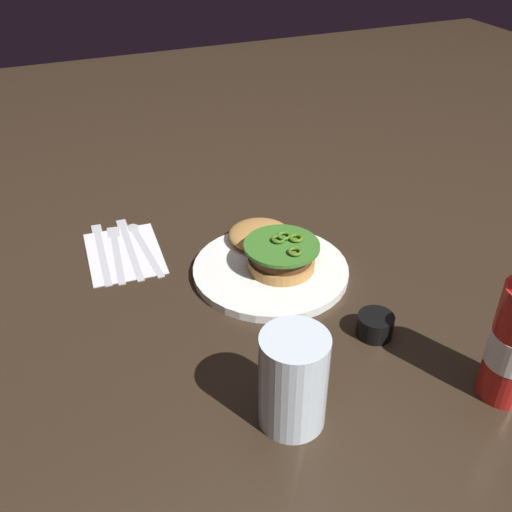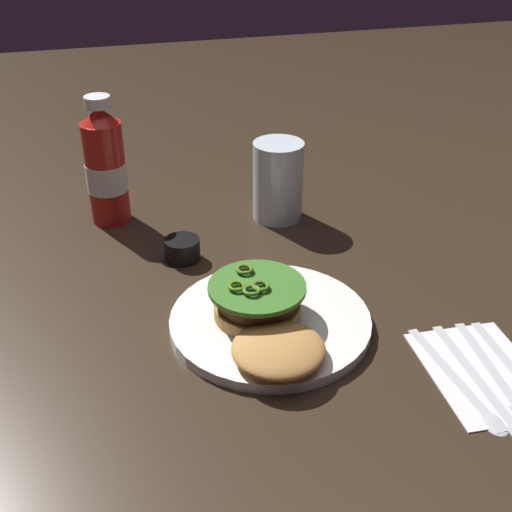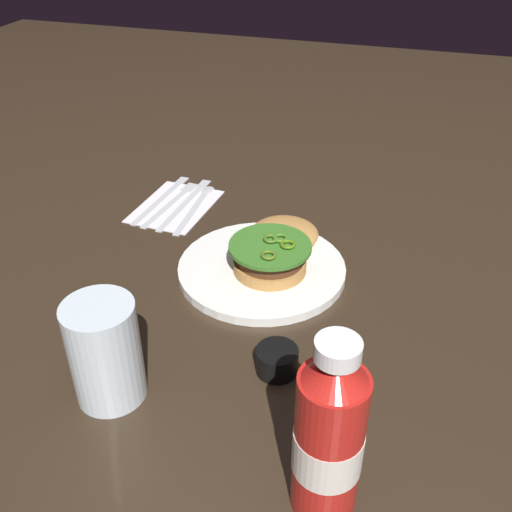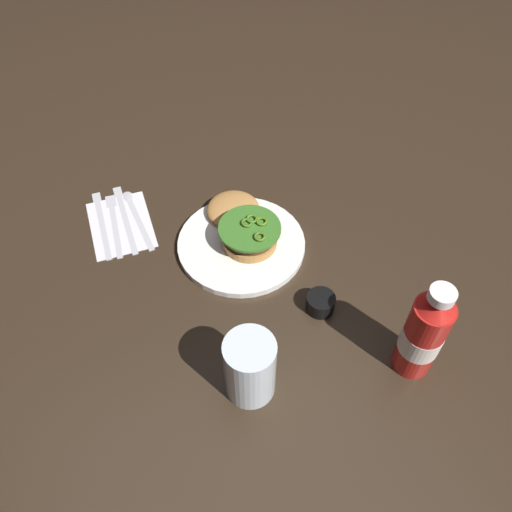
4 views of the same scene
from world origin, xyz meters
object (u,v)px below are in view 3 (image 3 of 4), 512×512
(spoon_utensil, at_px, (199,200))
(steak_knife, at_px, (187,199))
(burger_sandwich, at_px, (276,248))
(napkin, at_px, (175,206))
(dinner_plate, at_px, (262,269))
(condiment_cup, at_px, (277,360))
(water_glass, at_px, (105,352))
(ketchup_bottle, at_px, (329,437))
(butter_knife, at_px, (164,195))
(fork_utensil, at_px, (174,199))

(spoon_utensil, height_order, steak_knife, same)
(burger_sandwich, bearing_deg, napkin, 60.38)
(dinner_plate, xyz_separation_m, steak_knife, (0.18, 0.20, -0.00))
(burger_sandwich, height_order, condiment_cup, burger_sandwich)
(water_glass, distance_m, condiment_cup, 0.21)
(water_glass, distance_m, napkin, 0.46)
(dinner_plate, xyz_separation_m, ketchup_bottle, (-0.36, -0.17, 0.09))
(ketchup_bottle, height_order, napkin, ketchup_bottle)
(condiment_cup, height_order, butter_knife, condiment_cup)
(ketchup_bottle, height_order, fork_utensil, ketchup_bottle)
(napkin, xyz_separation_m, fork_utensil, (0.02, 0.01, 0.00))
(steak_knife, relative_size, butter_knife, 1.03)
(burger_sandwich, relative_size, condiment_cup, 3.88)
(fork_utensil, xyz_separation_m, butter_knife, (0.01, 0.03, 0.00))
(spoon_utensil, bearing_deg, condiment_cup, -145.83)
(spoon_utensil, distance_m, fork_utensil, 0.05)
(ketchup_bottle, height_order, butter_knife, ketchup_bottle)
(dinner_plate, height_order, spoon_utensil, dinner_plate)
(dinner_plate, xyz_separation_m, fork_utensil, (0.17, 0.22, -0.00))
(butter_knife, bearing_deg, steak_knife, -92.98)
(condiment_cup, distance_m, spoon_utensil, 0.46)
(dinner_plate, height_order, napkin, dinner_plate)
(condiment_cup, xyz_separation_m, napkin, (0.35, 0.29, -0.02))
(ketchup_bottle, xyz_separation_m, napkin, (0.51, 0.38, -0.09))
(water_glass, relative_size, butter_knife, 0.65)
(fork_utensil, bearing_deg, ketchup_bottle, -143.35)
(burger_sandwich, bearing_deg, fork_utensil, 57.98)
(condiment_cup, bearing_deg, fork_utensil, 39.28)
(water_glass, bearing_deg, condiment_cup, -62.16)
(napkin, bearing_deg, condiment_cup, -140.19)
(napkin, distance_m, fork_utensil, 0.02)
(water_glass, height_order, fork_utensil, water_glass)
(dinner_plate, relative_size, butter_knife, 1.28)
(ketchup_bottle, height_order, condiment_cup, ketchup_bottle)
(dinner_plate, distance_m, napkin, 0.26)
(condiment_cup, bearing_deg, steak_knife, 36.52)
(fork_utensil, bearing_deg, burger_sandwich, -122.02)
(burger_sandwich, relative_size, ketchup_bottle, 0.98)
(spoon_utensil, bearing_deg, fork_utensil, 99.32)
(fork_utensil, bearing_deg, spoon_utensil, -80.68)
(dinner_plate, distance_m, water_glass, 0.31)
(steak_knife, bearing_deg, dinner_plate, -132.01)
(ketchup_bottle, relative_size, water_glass, 1.60)
(butter_knife, bearing_deg, dinner_plate, -126.25)
(burger_sandwich, xyz_separation_m, napkin, (0.13, 0.23, -0.03))
(spoon_utensil, xyz_separation_m, fork_utensil, (-0.01, 0.05, 0.00))
(dinner_plate, distance_m, condiment_cup, 0.21)
(condiment_cup, relative_size, butter_knife, 0.26)
(fork_utensil, height_order, butter_knife, same)
(condiment_cup, height_order, steak_knife, condiment_cup)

